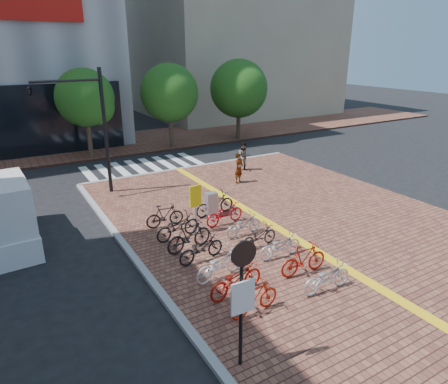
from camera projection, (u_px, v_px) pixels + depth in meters
ground at (264, 262)px, 14.37m from camera, size 120.00×120.00×0.00m
sidewalk at (448, 308)px, 11.73m from camera, size 14.00×34.00×0.15m
tactile_strip at (427, 316)px, 11.22m from camera, size 0.40×34.00×0.01m
kerb_north at (192, 167)px, 25.50m from camera, size 14.00×0.25×0.15m
far_sidewalk at (107, 145)px, 31.36m from camera, size 70.00×8.00×0.15m
building_beige at (230, 32)px, 45.83m from camera, size 20.00×18.00×18.00m
crosswalk at (144, 166)px, 25.95m from camera, size 7.50×4.00×0.01m
street_trees at (183, 93)px, 29.52m from camera, size 16.20×4.60×6.35m
bike_0 at (255, 298)px, 11.20m from camera, size 1.70×0.60×1.00m
bike_1 at (236, 279)px, 12.10m from camera, size 2.01×0.90×1.02m
bike_2 at (219, 264)px, 12.98m from camera, size 1.98×0.98×0.99m
bike_3 at (201, 248)px, 14.04m from camera, size 1.91×0.89×0.97m
bike_4 at (189, 236)px, 14.75m from camera, size 1.99×0.84×1.16m
bike_5 at (178, 226)px, 15.71m from camera, size 1.99×0.94×1.01m
bike_6 at (165, 216)px, 16.74m from camera, size 1.67×0.58×0.98m
bike_7 at (327, 277)px, 12.28m from camera, size 1.82×0.70×0.94m
bike_8 at (304, 259)px, 13.19m from camera, size 1.82×0.60×1.08m
bike_9 at (280, 245)px, 14.28m from camera, size 1.76×0.67×0.92m
bike_10 at (259, 236)px, 15.05m from camera, size 1.68×0.72×0.86m
bike_11 at (244, 225)px, 16.00m from camera, size 1.73×0.76×0.88m
bike_12 at (224, 213)px, 16.98m from camera, size 1.91×0.83×0.97m
bike_13 at (214, 204)px, 17.95m from camera, size 2.02×0.85×1.03m
pedestrian_a at (239, 168)px, 22.12m from camera, size 0.72×0.62×1.68m
pedestrian_b at (244, 157)px, 24.29m from camera, size 1.05×0.95×1.76m
utility_box at (211, 204)px, 17.77m from camera, size 0.51×0.38×1.11m
yellow_sign at (196, 200)px, 15.91m from camera, size 0.55×0.17×2.02m
notice_sign at (242, 290)px, 8.81m from camera, size 0.61×0.14×3.30m
traffic_light_pole at (72, 111)px, 18.88m from camera, size 3.37×1.30×6.27m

